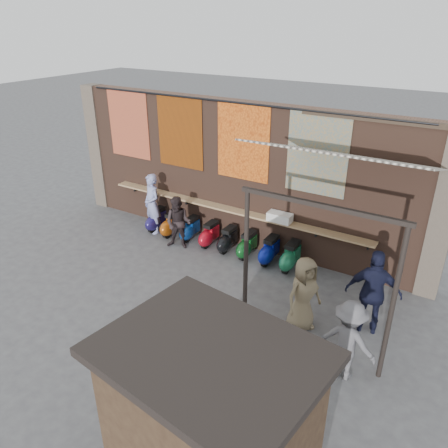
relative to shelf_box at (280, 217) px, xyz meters
The scene contains 33 objects.
ground 3.02m from the shelf_box, 123.51° to the right, with size 70.00×70.00×0.00m, color #474749.
brick_wall 1.75m from the shelf_box, 165.29° to the left, with size 10.00×0.40×4.00m, color brown.
pier_left 6.78m from the shelf_box, behind, with size 0.50×0.50×4.00m, color #4C4238.
pier_right 3.78m from the shelf_box, ahead, with size 0.50×0.50×4.00m, color #4C4238.
eating_counter 1.53m from the shelf_box, behind, with size 8.00×0.32×0.05m, color #9E7A51.
shelf_box is the anchor object (origin of this frame).
tapestry_redgold 5.42m from the shelf_box, behind, with size 1.50×0.02×2.00m, color maroon.
tapestry_sun 3.68m from the shelf_box, behind, with size 1.50×0.02×2.00m, color #BF500B.
tapestry_orange 2.15m from the shelf_box, behind, with size 1.50×0.02×2.00m, color orange.
tapestry_multi 1.93m from the shelf_box, 13.04° to the left, with size 1.50×0.02×2.00m, color #256589.
hang_rail 3.14m from the shelf_box, behind, with size 0.06×0.06×9.50m, color black.
scooter_stool_0 4.01m from the shelf_box, behind, with size 0.33×0.72×0.69m, color #1D164F, non-canonical shape.
scooter_stool_1 3.43m from the shelf_box, behind, with size 0.33×0.74×0.70m, color #9B450E, non-canonical shape.
scooter_stool_2 2.82m from the shelf_box, behind, with size 0.32×0.71×0.67m, color navy, non-canonical shape.
scooter_stool_3 2.20m from the shelf_box, behind, with size 0.32×0.72×0.68m, color #A90D1C, non-canonical shape.
scooter_stool_4 1.67m from the shelf_box, 168.25° to the right, with size 0.32×0.72×0.68m, color black, non-canonical shape.
scooter_stool_5 1.21m from the shelf_box, 158.26° to the right, with size 0.33×0.73×0.70m, color #0E4719, non-canonical shape.
scooter_stool_6 0.93m from the shelf_box, 111.38° to the right, with size 0.34×0.75×0.72m, color #0D1B95, non-canonical shape.
scooter_stool_7 1.04m from the shelf_box, 30.68° to the right, with size 0.35×0.78×0.74m, color #1C7148, non-canonical shape.
diner_left 3.94m from the shelf_box, behind, with size 0.67×0.44×1.83m, color #8A91C8.
diner_right 2.83m from the shelf_box, 162.53° to the right, with size 0.74×0.58×1.52m, color black.
shopper_navy 3.34m from the shelf_box, 30.97° to the right, with size 1.10×0.46×1.87m, color black.
shopper_grey 4.29m from the shelf_box, 48.78° to the right, with size 1.02×0.59×1.58m, color #5E5C61.
shopper_tan 2.87m from the shelf_box, 55.15° to the right, with size 0.81×0.53×1.65m, color #7A694D.
market_stall 6.61m from the shelf_box, 72.81° to the right, with size 2.25×1.69×2.44m, color black.
stall_roof 6.72m from the shelf_box, 72.81° to the right, with size 2.52×1.94×0.12m, color black.
stall_sign 5.85m from the shelf_box, 69.20° to the right, with size 1.20×0.04×0.50m, color gold.
stall_shelf 5.83m from the shelf_box, 69.20° to the right, with size 1.87×0.10×0.06m, color #473321.
awning_canvas 3.35m from the shelf_box, 35.31° to the right, with size 3.20×3.40×0.03m, color beige.
awning_ledger 3.36m from the shelf_box, ahead, with size 3.30×0.08×0.12m, color #33261C.
awning_header 3.96m from the shelf_box, 55.72° to the right, with size 3.00×0.08×0.08m, color black.
awning_post_left 2.97m from the shelf_box, 78.75° to the right, with size 0.09×0.09×3.10m, color black.
awning_post_right 4.46m from the shelf_box, 40.66° to the right, with size 0.09×0.09×3.10m, color black.
Camera 1 is at (5.58, -7.18, 5.97)m, focal length 35.00 mm.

